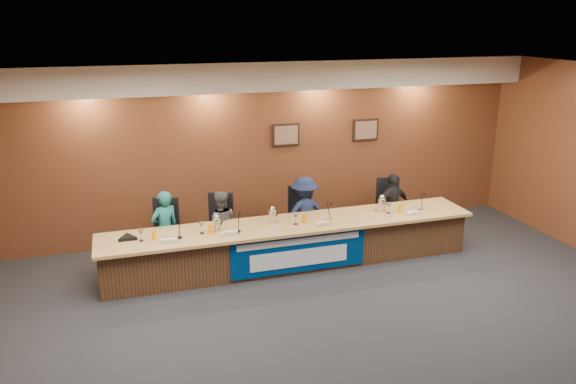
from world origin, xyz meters
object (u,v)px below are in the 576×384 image
office_chair_a (165,236)px  carafe_left (217,225)px  carafe_right (382,205)px  panelist_b (220,226)px  office_chair_c (302,221)px  carafe_mid (273,217)px  speakerphone (128,238)px  banner (299,253)px  panelist_a (165,229)px  office_chair_b (219,230)px  dais_body (291,245)px  panelist_c (304,213)px  office_chair_d (389,212)px  panelist_d (392,206)px

office_chair_a → carafe_left: 1.10m
carafe_left → carafe_right: size_ratio=0.94×
panelist_b → office_chair_c: panelist_b is taller
carafe_left → carafe_mid: 0.93m
speakerphone → carafe_left: bearing=-3.8°
banner → speakerphone: (-2.55, 0.44, 0.40)m
panelist_a → carafe_left: bearing=117.9°
office_chair_b → office_chair_c: size_ratio=1.00×
office_chair_b → carafe_right: bearing=6.9°
office_chair_b → carafe_left: carafe_left is taller
dais_body → office_chair_b: bearing=147.6°
panelist_c → office_chair_b: size_ratio=2.74×
panelist_c → carafe_right: (1.20, -0.55, 0.21)m
panelist_c → office_chair_d: 1.71m
panelist_d → banner: bearing=15.1°
office_chair_b → carafe_right: 2.78m
panelist_c → speakerphone: size_ratio=4.11×
dais_body → office_chair_d: (2.12, 0.67, 0.13)m
office_chair_c → office_chair_d: 1.70m
office_chair_c → banner: bearing=-105.5°
speakerphone → office_chair_a: bearing=47.1°
office_chair_b → office_chair_d: bearing=20.6°
office_chair_c → carafe_left: (-1.64, -0.73, 0.38)m
carafe_right → panelist_b: bearing=168.4°
dais_body → office_chair_b: (-1.05, 0.67, 0.13)m
dais_body → panelist_c: panelist_c is taller
dais_body → carafe_mid: (-0.30, 0.05, 0.51)m
office_chair_d → panelist_b: bearing=-164.6°
panelist_c → speakerphone: bearing=4.9°
panelist_c → panelist_a: bearing=-5.4°
panelist_b → office_chair_a: panelist_b is taller
panelist_a → office_chair_b: bearing=164.7°
carafe_right → speakerphone: bearing=179.9°
office_chair_b → carafe_mid: (0.76, -0.62, 0.38)m
office_chair_b → banner: bearing=-25.2°
office_chair_b → carafe_right: (2.67, -0.65, 0.39)m
office_chair_b → carafe_right: size_ratio=2.08×
carafe_mid → speakerphone: (-2.25, -0.02, -0.09)m
office_chair_c → dais_body: bearing=-116.4°
panelist_b → office_chair_b: (0.00, 0.10, -0.12)m
panelist_d → panelist_a: bearing=-9.8°
panelist_b → office_chair_d: (3.18, 0.10, -0.12)m
panelist_a → carafe_left: (0.74, -0.63, 0.21)m
banner → panelist_d: size_ratio=1.79×
carafe_mid → speakerphone: size_ratio=0.69×
panelist_a → office_chair_d: size_ratio=2.68×
carafe_mid → carafe_right: carafe_right is taller
banner → speakerphone: 2.62m
office_chair_d → carafe_right: 0.91m
panelist_a → office_chair_c: size_ratio=2.68×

